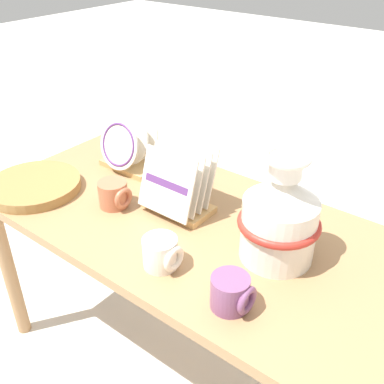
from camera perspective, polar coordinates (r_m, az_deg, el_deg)
The scene contains 9 objects.
ground_plane at distance 1.96m, azimuth 0.00°, elevation -21.03°, with size 14.00×14.00×0.00m, color silver.
display_table at distance 1.51m, azimuth 0.00°, elevation -6.26°, with size 1.50×0.72×0.71m.
ceramic_vase at distance 1.26m, azimuth 11.10°, elevation -2.99°, with size 0.23×0.23×0.33m.
dish_rack_round_plates at distance 1.76m, azimuth -8.07°, elevation 5.24°, with size 0.23×0.18×0.21m.
dish_rack_square_plates at distance 1.48m, azimuth -1.76°, elevation 0.53°, with size 0.23×0.18×0.22m.
wicker_charger_stack at distance 1.72m, azimuth -19.39°, elevation 0.77°, with size 0.33×0.33×0.04m.
mug_cream_glaze at distance 1.26m, azimuth -3.88°, elevation -7.74°, with size 0.11×0.10×0.09m.
mug_plum_glaze at distance 1.15m, azimuth 5.06°, elevation -12.65°, with size 0.11×0.10×0.09m.
mug_terracotta_glaze at distance 1.54m, azimuth -9.86°, elevation -0.30°, with size 0.11×0.10×0.09m.
Camera 1 is at (0.74, -0.95, 1.55)m, focal length 42.00 mm.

